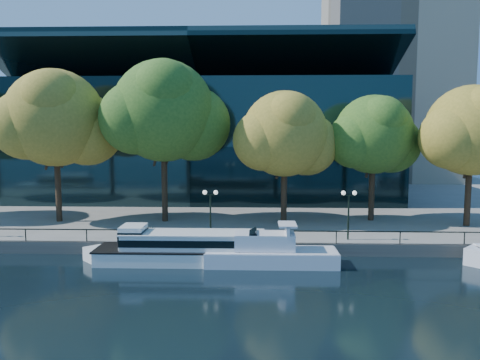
{
  "coord_description": "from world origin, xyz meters",
  "views": [
    {
      "loc": [
        3.56,
        -33.26,
        9.95
      ],
      "look_at": [
        2.21,
        8.0,
        5.5
      ],
      "focal_mm": 35.0,
      "sensor_mm": 36.0,
      "label": 1
    }
  ],
  "objects_px": {
    "tree_2": "(165,113)",
    "lamp_1": "(210,203)",
    "tree_3": "(286,136)",
    "lamp_2": "(349,204)",
    "tree_5": "(473,132)",
    "tour_boat": "(182,247)",
    "tree_4": "(375,136)",
    "cruiser_near": "(265,252)",
    "tree_1": "(57,120)"
  },
  "relations": [
    {
      "from": "tree_3",
      "to": "tree_5",
      "type": "height_order",
      "value": "tree_5"
    },
    {
      "from": "cruiser_near",
      "to": "tree_4",
      "type": "relative_size",
      "value": 0.87
    },
    {
      "from": "tree_4",
      "to": "lamp_1",
      "type": "relative_size",
      "value": 3.06
    },
    {
      "from": "lamp_1",
      "to": "lamp_2",
      "type": "relative_size",
      "value": 1.0
    },
    {
      "from": "lamp_1",
      "to": "tree_2",
      "type": "bearing_deg",
      "value": 124.75
    },
    {
      "from": "cruiser_near",
      "to": "lamp_1",
      "type": "xyz_separation_m",
      "value": [
        -4.44,
        4.05,
        3.01
      ]
    },
    {
      "from": "tree_4",
      "to": "lamp_1",
      "type": "xyz_separation_m",
      "value": [
        -15.34,
        -8.35,
        -5.33
      ]
    },
    {
      "from": "tree_2",
      "to": "lamp_1",
      "type": "height_order",
      "value": "tree_2"
    },
    {
      "from": "tree_2",
      "to": "tree_5",
      "type": "height_order",
      "value": "tree_2"
    },
    {
      "from": "cruiser_near",
      "to": "tree_3",
      "type": "bearing_deg",
      "value": 78.59
    },
    {
      "from": "tree_3",
      "to": "tree_4",
      "type": "xyz_separation_m",
      "value": [
        8.75,
        1.73,
        -0.06
      ]
    },
    {
      "from": "tree_1",
      "to": "tree_4",
      "type": "bearing_deg",
      "value": 2.9
    },
    {
      "from": "cruiser_near",
      "to": "lamp_2",
      "type": "bearing_deg",
      "value": 30.67
    },
    {
      "from": "lamp_2",
      "to": "tree_4",
      "type": "bearing_deg",
      "value": 64.03
    },
    {
      "from": "tour_boat",
      "to": "lamp_1",
      "type": "relative_size",
      "value": 3.68
    },
    {
      "from": "tree_2",
      "to": "tour_boat",
      "type": "bearing_deg",
      "value": -73.57
    },
    {
      "from": "tree_2",
      "to": "lamp_2",
      "type": "relative_size",
      "value": 3.88
    },
    {
      "from": "lamp_2",
      "to": "tree_5",
      "type": "bearing_deg",
      "value": 25.39
    },
    {
      "from": "tour_boat",
      "to": "tree_4",
      "type": "bearing_deg",
      "value": 34.95
    },
    {
      "from": "tree_2",
      "to": "tree_3",
      "type": "height_order",
      "value": "tree_2"
    },
    {
      "from": "tree_2",
      "to": "lamp_2",
      "type": "distance_m",
      "value": 19.3
    },
    {
      "from": "tree_1",
      "to": "tree_3",
      "type": "bearing_deg",
      "value": -0.45
    },
    {
      "from": "tree_3",
      "to": "tour_boat",
      "type": "bearing_deg",
      "value": -129.3
    },
    {
      "from": "cruiser_near",
      "to": "tree_3",
      "type": "relative_size",
      "value": 0.85
    },
    {
      "from": "tour_boat",
      "to": "tree_5",
      "type": "distance_m",
      "value": 28.43
    },
    {
      "from": "tree_3",
      "to": "tree_2",
      "type": "bearing_deg",
      "value": 177.26
    },
    {
      "from": "tree_2",
      "to": "tree_5",
      "type": "distance_m",
      "value": 28.69
    },
    {
      "from": "tree_1",
      "to": "tree_5",
      "type": "relative_size",
      "value": 1.13
    },
    {
      "from": "tree_2",
      "to": "tree_5",
      "type": "bearing_deg",
      "value": -2.62
    },
    {
      "from": "tour_boat",
      "to": "lamp_1",
      "type": "distance_m",
      "value": 4.91
    },
    {
      "from": "tour_boat",
      "to": "cruiser_near",
      "type": "relative_size",
      "value": 1.38
    },
    {
      "from": "tree_4",
      "to": "lamp_2",
      "type": "height_order",
      "value": "tree_4"
    },
    {
      "from": "tour_boat",
      "to": "cruiser_near",
      "type": "bearing_deg",
      "value": -3.96
    },
    {
      "from": "tour_boat",
      "to": "tree_3",
      "type": "distance_m",
      "value": 15.56
    },
    {
      "from": "tour_boat",
      "to": "tree_2",
      "type": "height_order",
      "value": "tree_2"
    },
    {
      "from": "tour_boat",
      "to": "tree_5",
      "type": "height_order",
      "value": "tree_5"
    },
    {
      "from": "tour_boat",
      "to": "lamp_2",
      "type": "relative_size",
      "value": 3.68
    },
    {
      "from": "tour_boat",
      "to": "tree_3",
      "type": "bearing_deg",
      "value": 50.7
    },
    {
      "from": "cruiser_near",
      "to": "tree_1",
      "type": "bearing_deg",
      "value": 151.29
    },
    {
      "from": "tree_2",
      "to": "tree_5",
      "type": "relative_size",
      "value": 1.2
    },
    {
      "from": "tour_boat",
      "to": "tree_3",
      "type": "height_order",
      "value": "tree_3"
    },
    {
      "from": "tree_5",
      "to": "lamp_1",
      "type": "distance_m",
      "value": 25.0
    },
    {
      "from": "tree_5",
      "to": "lamp_2",
      "type": "distance_m",
      "value": 14.82
    },
    {
      "from": "tree_1",
      "to": "lamp_2",
      "type": "relative_size",
      "value": 3.66
    },
    {
      "from": "lamp_1",
      "to": "lamp_2",
      "type": "distance_m",
      "value": 11.27
    },
    {
      "from": "tree_1",
      "to": "tour_boat",
      "type": "bearing_deg",
      "value": -37.49
    },
    {
      "from": "tree_3",
      "to": "lamp_2",
      "type": "height_order",
      "value": "tree_3"
    },
    {
      "from": "cruiser_near",
      "to": "lamp_1",
      "type": "height_order",
      "value": "lamp_1"
    },
    {
      "from": "tree_4",
      "to": "lamp_1",
      "type": "bearing_deg",
      "value": -151.44
    },
    {
      "from": "cruiser_near",
      "to": "tree_5",
      "type": "bearing_deg",
      "value": 27.33
    }
  ]
}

